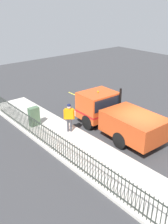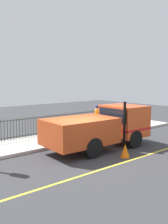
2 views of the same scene
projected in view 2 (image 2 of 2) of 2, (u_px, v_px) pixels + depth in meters
ground_plane at (83, 156)px, 12.16m from camera, size 46.71×46.71×0.00m
sidewalk_slab at (46, 141)px, 14.71m from camera, size 2.86×21.23×0.16m
lane_marking at (112, 166)px, 10.69m from camera, size 0.12×19.11×0.01m
work_truck at (104, 125)px, 13.46m from camera, size 2.51×6.07×2.51m
worker_standing at (97, 117)px, 16.14m from camera, size 0.55×0.50×1.83m
iron_fence at (35, 126)px, 15.57m from camera, size 0.04×18.08×1.23m
utility_cabinet at (107, 119)px, 18.48m from camera, size 0.67×0.37×1.24m
traffic_cone at (125, 151)px, 11.86m from camera, size 0.44×0.44×0.63m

